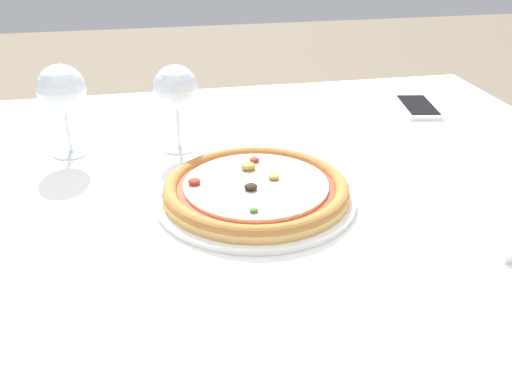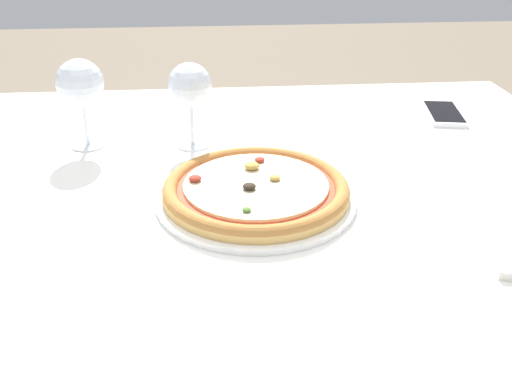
% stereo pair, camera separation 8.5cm
% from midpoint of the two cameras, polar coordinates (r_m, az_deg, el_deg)
% --- Properties ---
extents(dining_table, '(1.43, 0.96, 0.75)m').
position_cam_midpoint_polar(dining_table, '(0.99, -7.92, -3.95)').
color(dining_table, '#997047').
rests_on(dining_table, ground_plane).
extents(pizza_plate, '(0.30, 0.30, 0.04)m').
position_cam_midpoint_polar(pizza_plate, '(0.86, -2.85, -0.83)').
color(pizza_plate, white).
rests_on(pizza_plate, dining_table).
extents(wine_glass_far_left, '(0.08, 0.08, 0.16)m').
position_cam_midpoint_polar(wine_glass_far_left, '(1.05, -21.13, 8.57)').
color(wine_glass_far_left, silver).
rests_on(wine_glass_far_left, dining_table).
extents(wine_glass_far_right, '(0.08, 0.08, 0.16)m').
position_cam_midpoint_polar(wine_glass_far_right, '(1.02, -10.45, 9.16)').
color(wine_glass_far_right, silver).
rests_on(wine_glass_far_right, dining_table).
extents(cell_phone, '(0.09, 0.15, 0.01)m').
position_cam_midpoint_polar(cell_phone, '(1.28, 14.04, 7.36)').
color(cell_phone, white).
rests_on(cell_phone, dining_table).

